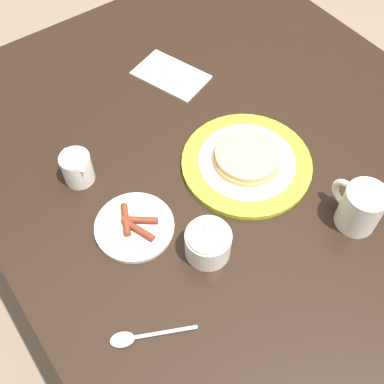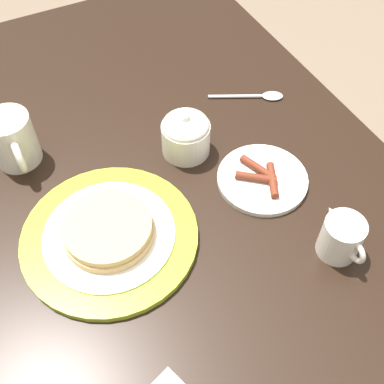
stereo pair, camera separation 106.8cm
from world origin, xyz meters
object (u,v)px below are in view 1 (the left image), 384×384
object	(u,v)px
side_plate_bacon	(135,226)
spoon	(138,337)
coffee_mug	(360,207)
napkin	(171,75)
creamer_pitcher	(77,168)
pancake_plate	(246,163)
sugar_bowl	(208,241)

from	to	relation	value
side_plate_bacon	spoon	world-z (taller)	side_plate_bacon
coffee_mug	napkin	world-z (taller)	coffee_mug
creamer_pitcher	spoon	bearing A→B (deg)	166.84
side_plate_bacon	napkin	distance (m)	0.45
creamer_pitcher	spoon	xyz separation A→B (m)	(-0.37, 0.09, -0.03)
creamer_pitcher	pancake_plate	bearing A→B (deg)	-120.91
sugar_bowl	creamer_pitcher	bearing A→B (deg)	20.95
creamer_pitcher	sugar_bowl	bearing A→B (deg)	-159.05
coffee_mug	sugar_bowl	size ratio (longest dim) A/B	1.28
coffee_mug	sugar_bowl	world-z (taller)	coffee_mug
coffee_mug	spoon	xyz separation A→B (m)	(0.05, 0.49, -0.05)
creamer_pitcher	spoon	size ratio (longest dim) A/B	0.66
pancake_plate	sugar_bowl	world-z (taller)	sugar_bowl
pancake_plate	napkin	bearing A→B (deg)	-5.55
napkin	side_plate_bacon	bearing A→B (deg)	136.11
side_plate_bacon	coffee_mug	xyz separation A→B (m)	(-0.25, -0.37, 0.04)
spoon	pancake_plate	bearing A→B (deg)	-65.31
coffee_mug	side_plate_bacon	bearing A→B (deg)	56.32
napkin	creamer_pitcher	bearing A→B (deg)	113.82
pancake_plate	napkin	world-z (taller)	pancake_plate
side_plate_bacon	coffee_mug	bearing A→B (deg)	-123.68
side_plate_bacon	napkin	bearing A→B (deg)	-43.89
sugar_bowl	napkin	xyz separation A→B (m)	(0.46, -0.23, -0.04)
pancake_plate	sugar_bowl	distance (m)	0.23
creamer_pitcher	sugar_bowl	size ratio (longest dim) A/B	1.07
creamer_pitcher	spoon	distance (m)	0.38
coffee_mug	creamer_pitcher	bearing A→B (deg)	43.47
napkin	spoon	xyz separation A→B (m)	(-0.52, 0.43, 0.00)
coffee_mug	sugar_bowl	bearing A→B (deg)	67.37
pancake_plate	napkin	size ratio (longest dim) A/B	1.39
creamer_pitcher	napkin	bearing A→B (deg)	-66.18
sugar_bowl	spoon	xyz separation A→B (m)	(-0.06, 0.20, -0.04)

